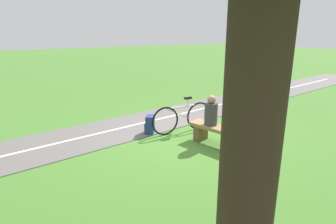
# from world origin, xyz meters

# --- Properties ---
(ground_plane) EXTENTS (80.00, 80.00, 0.00)m
(ground_plane) POSITION_xyz_m (0.00, 0.00, 0.00)
(ground_plane) COLOR #477A2D
(bench) EXTENTS (1.75, 0.72, 0.46)m
(bench) POSITION_xyz_m (-0.96, -0.39, 0.31)
(bench) COLOR #937047
(bench) RESTS_ON ground_plane
(person_seated) EXTENTS (0.35, 0.35, 0.70)m
(person_seated) POSITION_xyz_m (-0.60, -0.32, 0.76)
(person_seated) COLOR #38383D
(person_seated) RESTS_ON bench
(bicycle) EXTENTS (0.24, 1.75, 0.92)m
(bicycle) POSITION_xyz_m (0.37, -0.25, 0.39)
(bicycle) COLOR black
(bicycle) RESTS_ON ground_plane
(backpack) EXTENTS (0.36, 0.35, 0.48)m
(backpack) POSITION_xyz_m (0.75, 0.51, 0.23)
(backpack) COLOR navy
(backpack) RESTS_ON ground_plane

